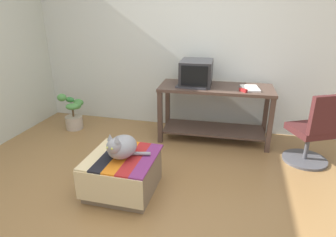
# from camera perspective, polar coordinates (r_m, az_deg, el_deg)

# --- Properties ---
(ground_plane) EXTENTS (14.00, 14.00, 0.00)m
(ground_plane) POSITION_cam_1_polar(r_m,az_deg,el_deg) (2.92, -3.81, -16.23)
(ground_plane) COLOR olive
(back_wall) EXTENTS (8.00, 0.10, 2.60)m
(back_wall) POSITION_cam_1_polar(r_m,az_deg,el_deg) (4.33, 4.42, 15.02)
(back_wall) COLOR silver
(back_wall) RESTS_ON ground_plane
(desk) EXTENTS (1.53, 0.67, 0.77)m
(desk) POSITION_cam_1_polar(r_m,az_deg,el_deg) (4.00, 9.24, 2.87)
(desk) COLOR #4C382D
(desk) RESTS_ON ground_plane
(tv_monitor) EXTENTS (0.44, 0.50, 0.33)m
(tv_monitor) POSITION_cam_1_polar(r_m,az_deg,el_deg) (3.95, 5.61, 8.93)
(tv_monitor) COLOR #28282B
(tv_monitor) RESTS_ON desk
(keyboard) EXTENTS (0.40, 0.16, 0.02)m
(keyboard) POSITION_cam_1_polar(r_m,az_deg,el_deg) (3.82, 4.62, 6.23)
(keyboard) COLOR #333338
(keyboard) RESTS_ON desk
(book) EXTENTS (0.26, 0.33, 0.02)m
(book) POSITION_cam_1_polar(r_m,az_deg,el_deg) (3.89, 15.87, 5.76)
(book) COLOR white
(book) RESTS_ON desk
(ottoman_with_blanket) EXTENTS (0.66, 0.70, 0.39)m
(ottoman_with_blanket) POSITION_cam_1_polar(r_m,az_deg,el_deg) (3.01, -8.86, -10.61)
(ottoman_with_blanket) COLOR #7A664C
(ottoman_with_blanket) RESTS_ON ground_plane
(cat) EXTENTS (0.42, 0.39, 0.29)m
(cat) POSITION_cam_1_polar(r_m,az_deg,el_deg) (2.83, -9.20, -5.52)
(cat) COLOR gray
(cat) RESTS_ON ottoman_with_blanket
(potted_plant) EXTENTS (0.33, 0.32, 0.57)m
(potted_plant) POSITION_cam_1_polar(r_m,az_deg,el_deg) (4.62, -18.17, 0.78)
(potted_plant) COLOR #B7A893
(potted_plant) RESTS_ON ground_plane
(office_chair) EXTENTS (0.56, 0.56, 0.89)m
(office_chair) POSITION_cam_1_polar(r_m,az_deg,el_deg) (3.77, 26.69, -2.71)
(office_chair) COLOR #4C4C51
(office_chair) RESTS_ON ground_plane
(stapler) EXTENTS (0.11, 0.10, 0.04)m
(stapler) POSITION_cam_1_polar(r_m,az_deg,el_deg) (3.75, 14.62, 5.43)
(stapler) COLOR #A31E1E
(stapler) RESTS_ON desk
(pen) EXTENTS (0.14, 0.03, 0.01)m
(pen) POSITION_cam_1_polar(r_m,az_deg,el_deg) (3.99, 14.71, 6.14)
(pen) COLOR #B7B7BC
(pen) RESTS_ON desk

